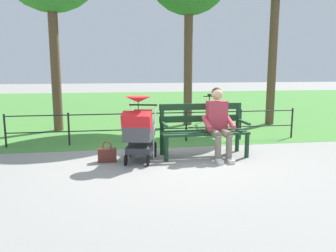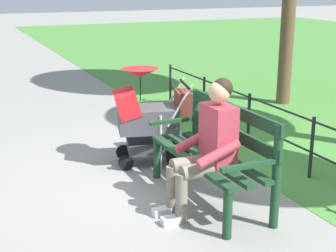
{
  "view_description": "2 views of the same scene",
  "coord_description": "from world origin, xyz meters",
  "px_view_note": "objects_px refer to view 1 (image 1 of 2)",
  "views": [
    {
      "loc": [
        0.96,
        5.96,
        1.63
      ],
      "look_at": [
        0.02,
        0.15,
        0.62
      ],
      "focal_mm": 36.4,
      "sensor_mm": 36.0,
      "label": 1
    },
    {
      "loc": [
        -4.73,
        2.19,
        2.11
      ],
      "look_at": [
        -0.21,
        0.2,
        0.67
      ],
      "focal_mm": 53.51,
      "sensor_mm": 36.0,
      "label": 2
    }
  ],
  "objects_px": {
    "park_bench": "(203,127)",
    "stroller": "(139,128)",
    "bicycle": "(210,114)",
    "handbag": "(107,155)",
    "person_on_bench": "(218,121)"
  },
  "relations": [
    {
      "from": "stroller",
      "to": "person_on_bench",
      "type": "bearing_deg",
      "value": -178.75
    },
    {
      "from": "person_on_bench",
      "to": "stroller",
      "type": "relative_size",
      "value": 1.11
    },
    {
      "from": "stroller",
      "to": "bicycle",
      "type": "height_order",
      "value": "stroller"
    },
    {
      "from": "stroller",
      "to": "park_bench",
      "type": "bearing_deg",
      "value": -168.11
    },
    {
      "from": "person_on_bench",
      "to": "park_bench",
      "type": "bearing_deg",
      "value": -44.52
    },
    {
      "from": "bicycle",
      "to": "handbag",
      "type": "bearing_deg",
      "value": 49.17
    },
    {
      "from": "park_bench",
      "to": "handbag",
      "type": "xyz_separation_m",
      "value": [
        1.77,
        0.2,
        -0.4
      ]
    },
    {
      "from": "handbag",
      "to": "bicycle",
      "type": "distance_m",
      "value": 4.27
    },
    {
      "from": "stroller",
      "to": "handbag",
      "type": "relative_size",
      "value": 3.11
    },
    {
      "from": "person_on_bench",
      "to": "bicycle",
      "type": "height_order",
      "value": "person_on_bench"
    },
    {
      "from": "park_bench",
      "to": "bicycle",
      "type": "xyz_separation_m",
      "value": [
        -1.02,
        -3.03,
        -0.16
      ]
    },
    {
      "from": "park_bench",
      "to": "stroller",
      "type": "distance_m",
      "value": 1.24
    },
    {
      "from": "park_bench",
      "to": "person_on_bench",
      "type": "distance_m",
      "value": 0.35
    },
    {
      "from": "park_bench",
      "to": "person_on_bench",
      "type": "height_order",
      "value": "person_on_bench"
    },
    {
      "from": "handbag",
      "to": "bicycle",
      "type": "xyz_separation_m",
      "value": [
        -2.79,
        -3.23,
        0.24
      ]
    }
  ]
}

